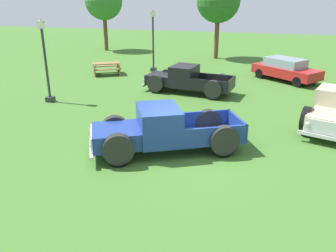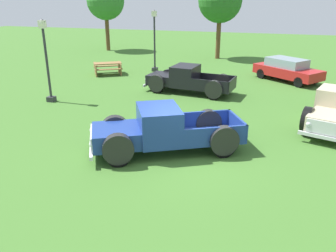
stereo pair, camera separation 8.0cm
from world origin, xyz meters
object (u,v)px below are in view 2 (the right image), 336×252
object	(u,v)px
pickup_truck_foreground	(157,131)
sedan_distant_b	(287,69)
lamp_post_near	(47,60)
lamp_post_far	(155,40)
pickup_truck_behind_left	(184,80)
oak_tree_east	(106,1)
oak_tree_west	(220,1)
picnic_table	(108,67)

from	to	relation	value
pickup_truck_foreground	sedan_distant_b	size ratio (longest dim) A/B	1.27
lamp_post_near	lamp_post_far	size ratio (longest dim) A/B	0.98
pickup_truck_behind_left	sedan_distant_b	bearing A→B (deg)	38.14
sedan_distant_b	oak_tree_east	distance (m)	18.34
pickup_truck_foreground	oak_tree_west	bearing A→B (deg)	92.17
sedan_distant_b	lamp_post_near	bearing A→B (deg)	-145.58
lamp_post_near	lamp_post_far	distance (m)	8.81
sedan_distant_b	picnic_table	xyz separation A→B (m)	(-11.43, -1.35, -0.23)
sedan_distant_b	picnic_table	distance (m)	11.51
sedan_distant_b	lamp_post_near	size ratio (longest dim) A/B	1.07
lamp_post_near	oak_tree_west	distance (m)	16.09
oak_tree_west	lamp_post_near	bearing A→B (deg)	-112.93
pickup_truck_foreground	lamp_post_near	world-z (taller)	lamp_post_near
sedan_distant_b	oak_tree_west	world-z (taller)	oak_tree_west
sedan_distant_b	lamp_post_far	distance (m)	8.85
oak_tree_east	lamp_post_far	bearing A→B (deg)	-47.41
sedan_distant_b	picnic_table	size ratio (longest dim) A/B	1.85
oak_tree_west	oak_tree_east	bearing A→B (deg)	171.73
lamp_post_far	oak_tree_east	xyz separation A→B (m)	(-7.19, 7.83, 2.28)
pickup_truck_foreground	oak_tree_east	bearing A→B (deg)	119.12
lamp_post_far	picnic_table	world-z (taller)	lamp_post_far
oak_tree_east	pickup_truck_behind_left	bearing A→B (deg)	-50.45
picnic_table	oak_tree_east	world-z (taller)	oak_tree_east
lamp_post_far	oak_tree_east	bearing A→B (deg)	132.59
pickup_truck_foreground	lamp_post_near	bearing A→B (deg)	148.86
lamp_post_near	picnic_table	distance (m)	6.71
lamp_post_near	oak_tree_west	xyz separation A→B (m)	(6.20, 14.65, 2.44)
lamp_post_far	oak_tree_west	distance (m)	7.55
pickup_truck_behind_left	picnic_table	xyz separation A→B (m)	(-5.94, 2.96, -0.21)
picnic_table	oak_tree_east	xyz separation A→B (m)	(-4.49, 9.68, 3.93)
sedan_distant_b	pickup_truck_behind_left	bearing A→B (deg)	-141.86
pickup_truck_foreground	lamp_post_near	xyz separation A→B (m)	(-6.91, 4.18, 1.34)
lamp_post_near	oak_tree_west	size ratio (longest dim) A/B	0.63
lamp_post_near	pickup_truck_behind_left	bearing A→B (deg)	30.71
pickup_truck_behind_left	lamp_post_near	bearing A→B (deg)	-149.29
picnic_table	oak_tree_west	xyz separation A→B (m)	(6.14, 8.13, 4.04)
lamp_post_near	picnic_table	size ratio (longest dim) A/B	1.74
picnic_table	oak_tree_west	distance (m)	10.96
lamp_post_far	oak_tree_west	bearing A→B (deg)	61.28
sedan_distant_b	oak_tree_east	xyz separation A→B (m)	(-15.92, 8.33, 3.70)
pickup_truck_behind_left	sedan_distant_b	size ratio (longest dim) A/B	1.17
oak_tree_west	pickup_truck_foreground	bearing A→B (deg)	-87.83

